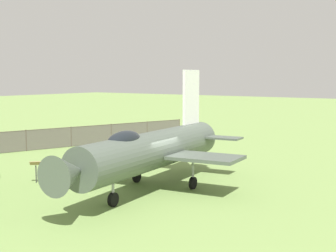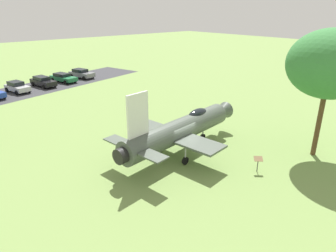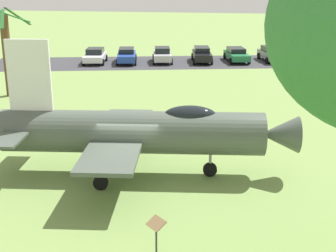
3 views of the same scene
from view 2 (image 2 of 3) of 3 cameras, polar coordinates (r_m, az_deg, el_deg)
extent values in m
plane|color=#75934C|center=(24.12, 1.97, -5.13)|extent=(200.00, 200.00, 0.00)
cube|color=#38383D|center=(47.49, -24.54, 6.38)|extent=(38.46, 16.80, 0.00)
cylinder|color=#4C564C|center=(23.32, 2.03, -0.88)|extent=(11.19, 3.16, 1.80)
cone|color=#4C564C|center=(28.01, 10.12, 2.67)|extent=(1.78, 1.72, 1.53)
cylinder|color=black|center=(19.64, -8.93, -5.64)|extent=(0.73, 1.15, 1.08)
ellipsoid|color=black|center=(24.85, 5.66, 2.34)|extent=(2.29, 1.17, 0.84)
cube|color=white|center=(19.64, -5.79, 2.07)|extent=(1.80, 0.36, 2.96)
cube|color=#4C564C|center=(24.60, -3.28, -0.25)|extent=(2.53, 3.46, 0.16)
cube|color=#4C564C|center=(21.61, 6.18, -3.53)|extent=(2.53, 3.46, 0.16)
cube|color=#4C564C|center=(21.47, -9.70, -2.71)|extent=(1.32, 1.92, 0.10)
cube|color=#4C564C|center=(19.02, -2.83, -5.72)|extent=(1.32, 1.92, 0.10)
cylinder|color=#A5A8AD|center=(26.11, 6.69, -0.66)|extent=(0.12, 0.12, 1.45)
cylinder|color=black|center=(26.39, 6.62, -2.12)|extent=(0.62, 0.25, 0.60)
cylinder|color=#A5A8AD|center=(23.91, -2.64, -2.67)|extent=(0.12, 0.12, 1.45)
cylinder|color=black|center=(24.22, -2.62, -4.23)|extent=(0.62, 0.25, 0.60)
cylinder|color=#A5A8AD|center=(21.99, 3.34, -4.94)|extent=(0.12, 0.12, 1.45)
cylinder|color=black|center=(22.32, 3.30, -6.61)|extent=(0.62, 0.25, 0.60)
cylinder|color=brown|center=(25.50, 26.83, 0.75)|extent=(0.38, 0.38, 5.56)
ellipsoid|color=#387F3D|center=(24.49, 28.54, 10.32)|extent=(5.72, 6.14, 4.96)
cylinder|color=#333333|center=(22.19, 16.67, -7.30)|extent=(0.06, 0.06, 0.90)
cube|color=olive|center=(21.93, 16.83, -6.00)|extent=(0.71, 0.70, 0.25)
cube|color=slate|center=(52.40, -16.09, 9.48)|extent=(2.95, 4.80, 0.67)
cube|color=black|center=(52.56, -16.41, 10.12)|extent=(2.10, 2.65, 0.48)
cylinder|color=black|center=(51.96, -14.20, 9.18)|extent=(0.38, 0.68, 0.64)
cylinder|color=black|center=(50.79, -15.71, 8.76)|extent=(0.38, 0.68, 0.64)
cylinder|color=black|center=(54.15, -16.36, 9.45)|extent=(0.38, 0.68, 0.64)
cylinder|color=black|center=(53.02, -17.86, 9.05)|extent=(0.38, 0.68, 0.64)
cube|color=#1E6B3D|center=(50.28, -19.27, 8.59)|extent=(2.94, 4.99, 0.59)
cube|color=black|center=(50.47, -19.60, 9.20)|extent=(2.09, 2.74, 0.45)
cylinder|color=black|center=(49.66, -17.30, 8.32)|extent=(0.37, 0.67, 0.64)
cylinder|color=black|center=(48.59, -18.96, 7.86)|extent=(0.37, 0.67, 0.64)
cylinder|color=black|center=(52.08, -19.47, 8.65)|extent=(0.37, 0.67, 0.64)
cylinder|color=black|center=(51.06, -21.10, 8.20)|extent=(0.37, 0.67, 0.64)
cube|color=black|center=(48.34, -22.65, 7.71)|extent=(2.53, 4.91, 0.68)
cube|color=black|center=(48.55, -22.97, 8.42)|extent=(1.86, 2.65, 0.48)
cylinder|color=black|center=(47.50, -20.76, 7.33)|extent=(0.33, 0.67, 0.64)
cylinder|color=black|center=(46.69, -22.57, 6.85)|extent=(0.33, 0.67, 0.64)
cylinder|color=black|center=(50.14, -22.62, 7.76)|extent=(0.33, 0.67, 0.64)
cylinder|color=black|center=(49.37, -24.36, 7.31)|extent=(0.33, 0.67, 0.64)
cube|color=#B2B5BA|center=(46.41, -26.75, 6.52)|extent=(2.55, 4.33, 0.63)
cube|color=black|center=(46.57, -27.05, 7.26)|extent=(1.87, 2.37, 0.53)
cylinder|color=black|center=(45.70, -24.95, 6.20)|extent=(0.35, 0.67, 0.64)
cylinder|color=black|center=(44.94, -26.85, 5.66)|extent=(0.35, 0.67, 0.64)
cylinder|color=black|center=(48.02, -26.52, 6.61)|extent=(0.35, 0.67, 0.64)
cylinder|color=black|center=(47.30, -28.36, 6.09)|extent=(0.35, 0.67, 0.64)
cylinder|color=black|center=(43.97, -28.75, 5.02)|extent=(0.36, 0.67, 0.64)
camera|label=1|loc=(44.43, 7.27, 14.39)|focal=51.57mm
camera|label=3|loc=(19.92, 56.43, 4.22)|focal=50.85mm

